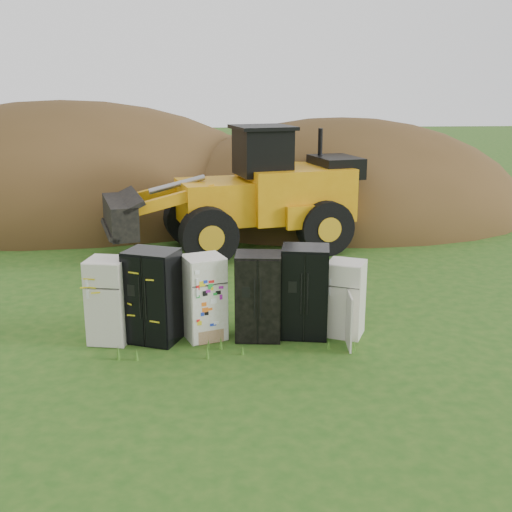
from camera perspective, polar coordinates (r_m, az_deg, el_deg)
The scene contains 11 objects.
ground at distance 13.20m, azimuth -1.85°, elevation -7.20°, with size 120.00×120.00×0.00m, color #204D14.
fridge_leftmost at distance 13.04m, azimuth -12.94°, elevation -3.87°, with size 0.75×0.72×1.71m, color silver, non-canonical shape.
fridge_black_side at distance 12.88m, azimuth -9.15°, elevation -3.54°, with size 0.98×0.77×1.87m, color black, non-canonical shape.
fridge_sticker at distance 12.92m, azimuth -4.63°, elevation -3.69°, with size 0.76×0.70×1.71m, color silver, non-canonical shape.
fridge_dark_mid at distance 12.87m, azimuth 0.21°, elevation -3.59°, with size 0.90×0.74×1.77m, color black, non-canonical shape.
fridge_black_right at distance 13.02m, azimuth 4.36°, elevation -3.17°, with size 0.93×0.78×1.87m, color black, non-canonical shape.
fridge_open_door at distance 13.17m, azimuth 7.96°, elevation -3.76°, with size 0.71×0.65×1.56m, color silver, non-canonical shape.
wheel_loader at distance 19.33m, azimuth -2.10°, elevation 5.88°, with size 7.77×3.15×3.76m, color orange, non-canonical shape.
dirt_mound_right at distance 25.27m, azimuth 7.36°, elevation 3.69°, with size 14.28×10.47×7.44m, color #402D14.
dirt_mound_left at distance 27.30m, azimuth -16.34°, elevation 4.06°, with size 17.98×13.49×8.64m, color #402D14.
dirt_mound_back at distance 30.13m, azimuth -2.47°, elevation 5.68°, with size 16.65×11.10×5.24m, color #402D14.
Camera 1 is at (-0.44, -12.18, 5.07)m, focal length 45.00 mm.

